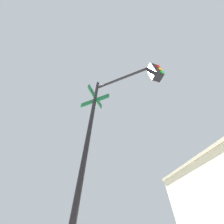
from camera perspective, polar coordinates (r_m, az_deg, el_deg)
traffic_signal_near at (r=3.78m, az=4.67°, el=5.96°), size 2.00×2.31×5.91m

